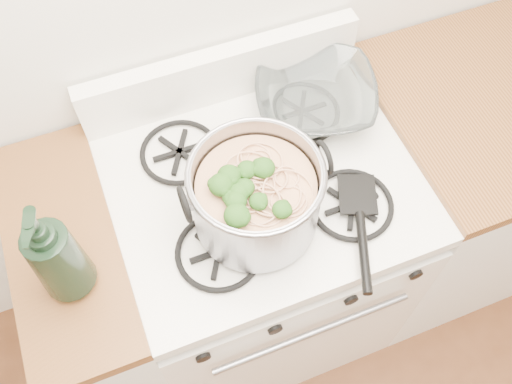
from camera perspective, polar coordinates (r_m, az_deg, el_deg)
name	(u,v)px	position (r m, az deg, el deg)	size (l,w,h in m)	color
gas_range	(262,258)	(1.83, 0.61, -6.64)	(0.76, 0.66, 0.92)	white
counter_left	(105,310)	(1.80, -14.84, -11.37)	(0.25, 0.65, 0.92)	silver
counter_right	(498,169)	(2.14, 23.05, 2.13)	(1.00, 0.65, 0.92)	silver
stock_pot	(256,197)	(1.26, 0.00, -0.50)	(0.33, 0.30, 0.20)	gray
spatula	(358,193)	(1.38, 10.14, -0.10)	(0.29, 0.31, 0.02)	black
glass_bowl	(314,101)	(1.53, 5.85, 9.03)	(0.13, 0.13, 0.03)	white
bottle	(53,253)	(1.21, -19.60, -5.78)	(0.11, 0.12, 0.30)	black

